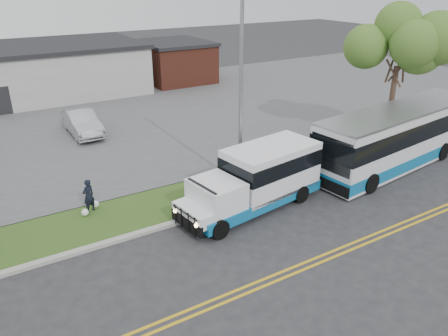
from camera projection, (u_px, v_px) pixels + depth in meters
ground at (216, 227)px, 18.37m from camera, size 140.00×140.00×0.00m
lane_line_north at (271, 276)px, 15.36m from camera, size 70.00×0.12×0.01m
lane_line_south at (276, 281)px, 15.13m from camera, size 70.00×0.12×0.01m
curb at (203, 214)px, 19.20m from camera, size 80.00×0.30×0.15m
verge at (185, 198)px, 20.62m from camera, size 80.00×3.30×0.10m
parking_lot at (98, 121)px, 31.64m from camera, size 80.00×25.00×0.10m
brick_wing at (175, 61)px, 42.89m from camera, size 6.30×7.30×3.90m
tree_east at (401, 43)px, 24.85m from camera, size 5.20×5.20×8.33m
streetlight_near at (242, 83)px, 19.81m from camera, size 0.35×1.53×9.50m
shuttle_bus at (259, 176)px, 19.60m from camera, size 7.32×3.24×2.72m
transit_bus at (399, 137)px, 23.84m from camera, size 11.91×3.98×3.24m
pedestrian at (89, 196)px, 19.09m from camera, size 0.66×0.56×1.55m
parked_car_a at (82, 123)px, 28.54m from camera, size 1.73×4.82×1.58m
grocery_bag_left at (85, 212)px, 19.00m from camera, size 0.32×0.32×0.32m
grocery_bag_right at (95, 204)px, 19.68m from camera, size 0.32×0.32×0.32m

